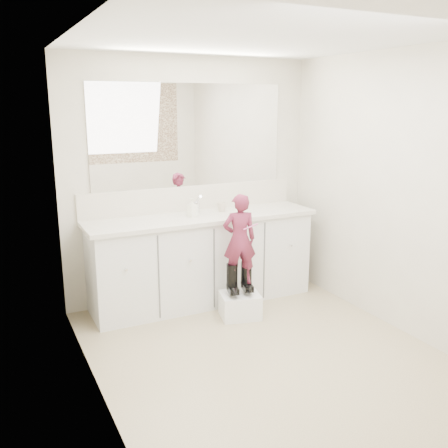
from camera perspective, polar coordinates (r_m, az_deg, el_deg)
floor at (r=4.14m, az=4.66°, el=-14.52°), size 3.00×3.00×0.00m
ceiling at (r=3.68m, az=5.43°, el=20.60°), size 3.00×3.00×0.00m
wall_back at (r=5.05m, az=-3.85°, el=5.07°), size 2.60×0.00×2.60m
wall_front at (r=2.61m, az=22.36°, el=-4.18°), size 2.60×0.00×2.60m
wall_left at (r=3.26m, az=-14.93°, el=-0.14°), size 0.00×3.00×3.00m
wall_right at (r=4.53m, az=19.26°, el=3.34°), size 0.00×3.00×3.00m
vanity_cabinet at (r=4.98m, az=-2.49°, el=-4.21°), size 2.20×0.55×0.85m
countertop at (r=4.85m, az=-2.47°, el=0.75°), size 2.28×0.58×0.04m
backsplash at (r=5.07m, az=-3.75°, el=2.98°), size 2.28×0.03×0.25m
mirror at (r=4.99m, az=-3.87°, el=10.05°), size 2.00×0.02×1.00m
dot_panel at (r=2.52m, az=23.12°, el=5.68°), size 2.00×0.01×1.20m
faucet at (r=4.98m, az=-3.25°, el=1.92°), size 0.08×0.08×0.10m
cup at (r=5.01m, az=-0.26°, el=1.96°), size 0.12×0.12×0.09m
soap_bottle at (r=4.79m, az=-3.66°, el=1.89°), size 0.10×0.10×0.17m
step_stool at (r=4.72m, az=1.83°, el=-9.27°), size 0.42×0.37×0.23m
boot_left at (r=4.61m, az=0.91°, el=-6.36°), size 0.15×0.22×0.30m
boot_right at (r=4.67m, az=2.56°, el=-6.07°), size 0.15×0.22×0.30m
toddler at (r=4.53m, az=1.78°, el=-1.77°), size 0.35×0.27×0.84m
toothbrush at (r=4.46m, az=3.06°, el=-0.31°), size 0.13×0.04×0.06m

